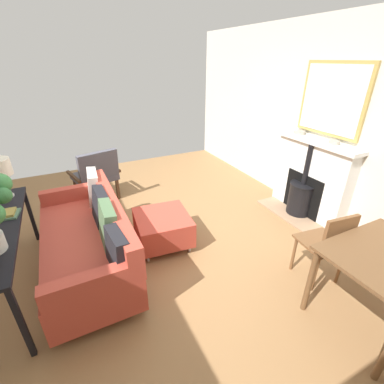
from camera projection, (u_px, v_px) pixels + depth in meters
ground_plane at (154, 239)px, 3.48m from camera, size 4.90×6.03×0.01m
wall_left at (310, 120)px, 3.86m from camera, size 0.12×6.03×2.61m
fireplace at (308, 183)px, 3.86m from camera, size 0.56×1.25×1.13m
mirror_over_mantel at (332, 99)px, 3.39m from camera, size 0.04×0.93×0.90m
mantel_bowl_near at (300, 132)px, 3.84m from camera, size 0.16×0.16×0.05m
mantel_bowl_far at (334, 142)px, 3.39m from camera, size 0.13×0.13×0.05m
sofa at (90, 239)px, 2.87m from camera, size 0.82×1.85×0.85m
ottoman at (163, 227)px, 3.29m from camera, size 0.70×0.72×0.40m
armchair_accent at (96, 173)px, 4.21m from camera, size 0.79×0.72×0.87m
console_table at (2, 235)px, 2.46m from camera, size 0.33×1.74×0.74m
book_stack at (2, 215)px, 2.56m from camera, size 0.30×0.23×0.05m
dining_chair_near_fireplace at (328, 242)px, 2.61m from camera, size 0.45×0.45×0.83m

